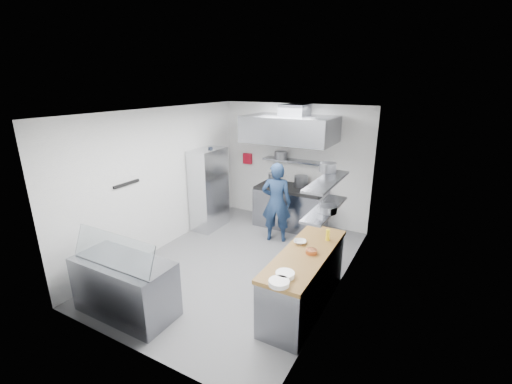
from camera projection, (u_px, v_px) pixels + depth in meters
The scene contains 34 objects.
floor at pixel (241, 264), 6.42m from camera, with size 5.00×5.00×0.00m, color #5E5E61.
ceiling at pixel (238, 111), 5.56m from camera, with size 5.00×5.00×0.00m, color silver.
wall_back at pixel (295, 164), 8.07m from camera, with size 3.60×0.02×2.80m, color white.
wall_front at pixel (126, 253), 3.90m from camera, with size 3.60×0.02×2.80m, color white.
wall_left at pixel (162, 180), 6.81m from camera, with size 5.00×0.02×2.80m, color white.
wall_right at pixel (341, 211), 5.16m from camera, with size 5.00×0.02×2.80m, color white.
gas_range at pixel (291, 208), 7.99m from camera, with size 1.60×0.80×0.90m, color gray.
cooktop at pixel (291, 188), 7.84m from camera, with size 1.57×0.78×0.06m, color black.
stock_pot_left at pixel (274, 177), 8.24m from camera, with size 0.26×0.26×0.20m, color slate.
stock_pot_mid at pixel (301, 181), 7.88m from camera, with size 0.32×0.32×0.24m, color slate.
over_range_shelf at pixel (296, 161), 7.86m from camera, with size 1.60×0.30×0.04m, color gray.
shelf_pot_a at pixel (281, 155), 7.94m from camera, with size 0.29×0.29×0.18m, color slate.
extractor_hood at pixel (290, 129), 7.27m from camera, with size 1.90×1.15×0.55m, color gray.
hood_duct at pixel (295, 110), 7.34m from camera, with size 0.55×0.55×0.24m, color slate.
red_firebox at pixel (248, 159), 8.59m from camera, with size 0.22×0.10×0.26m, color #AD0D21.
chef at pixel (276, 202), 7.15m from camera, with size 0.62×0.41×1.71m, color #192C4B.
wire_rack at pixel (209, 189), 7.80m from camera, with size 0.50×0.90×1.85m, color silver.
rack_bin_a at pixel (208, 195), 7.80m from camera, with size 0.16×0.20×0.18m, color white.
rack_bin_b at pixel (213, 171), 7.84m from camera, with size 0.14×0.17×0.15m, color yellow.
rack_jar at pixel (211, 151), 7.55m from camera, with size 0.10×0.10×0.18m, color black.
knife_strip at pixel (126, 184), 6.00m from camera, with size 0.04×0.55×0.05m, color black.
prep_counter_base at pixel (304, 281), 5.11m from camera, with size 0.62×2.00×0.84m, color gray.
prep_counter_top at pixel (306, 254), 4.97m from camera, with size 0.65×2.04×0.06m, color olive.
plate_stack_a at pixel (279, 283), 4.16m from camera, with size 0.26×0.26×0.06m, color white.
plate_stack_b at pixel (285, 275), 4.33m from camera, with size 0.24×0.24×0.06m, color white.
copper_pan at pixel (311, 252), 4.92m from camera, with size 0.17×0.17×0.06m, color #C16636.
squeeze_bottle at pixel (328, 235), 5.31m from camera, with size 0.06×0.06×0.18m, color yellow.
mixing_bowl at pixel (300, 242), 5.23m from camera, with size 0.19×0.19×0.05m, color white.
wall_shelf_lower at pixel (325, 209), 4.96m from camera, with size 0.30×1.30×0.04m, color gray.
wall_shelf_upper at pixel (327, 181), 4.83m from camera, with size 0.30×1.30×0.04m, color gray.
shelf_pot_c at pixel (328, 209), 4.75m from camera, with size 0.24×0.24×0.10m, color slate.
shelf_pot_d at pixel (328, 167), 5.23m from camera, with size 0.25×0.25×0.14m, color slate.
display_case at pixel (125, 287), 4.96m from camera, with size 1.50×0.70×0.85m, color gray.
display_glass at pixel (113, 250), 4.66m from camera, with size 1.47×0.02×0.45m, color silver.
Camera 1 is at (2.99, -4.85, 3.26)m, focal length 24.00 mm.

